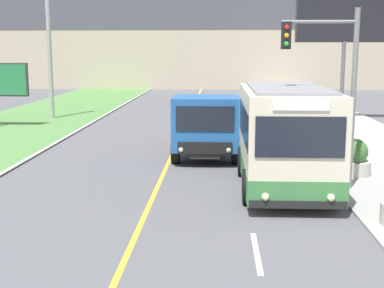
# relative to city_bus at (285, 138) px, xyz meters

# --- Properties ---
(apartment_block_background) EXTENTS (80.00, 8.04, 18.68)m
(apartment_block_background) POSITION_rel_city_bus_xyz_m (-3.96, 47.36, 7.73)
(apartment_block_background) COLOR #BCAD93
(apartment_block_background) RESTS_ON ground_plane
(city_bus) EXTENTS (2.71, 5.98, 3.20)m
(city_bus) POSITION_rel_city_bus_xyz_m (0.00, 0.00, 0.00)
(city_bus) COLOR beige
(city_bus) RESTS_ON ground_plane
(dump_truck) EXTENTS (2.58, 6.16, 2.54)m
(dump_truck) POSITION_rel_city_bus_xyz_m (-2.53, 4.81, -0.33)
(dump_truck) COLOR black
(dump_truck) RESTS_ON ground_plane
(utility_pole_far) EXTENTS (1.80, 0.28, 9.16)m
(utility_pole_far) POSITION_rel_city_bus_xyz_m (-12.62, 17.17, 3.02)
(utility_pole_far) COLOR #9E9E99
(utility_pole_far) RESTS_ON ground_plane
(traffic_light_mast) EXTENTS (2.28, 0.32, 5.50)m
(traffic_light_mast) POSITION_rel_city_bus_xyz_m (1.32, 0.01, 1.90)
(traffic_light_mast) COLOR slate
(traffic_light_mast) RESTS_ON ground_plane
(billboard_large) EXTENTS (5.91, 0.24, 7.41)m
(billboard_large) POSITION_rel_city_bus_xyz_m (5.51, 16.94, 4.19)
(billboard_large) COLOR #59595B
(billboard_large) RESTS_ON ground_plane
(planter_round_second) EXTENTS (1.15, 1.15, 1.25)m
(planter_round_second) POSITION_rel_city_bus_xyz_m (2.57, 1.82, -0.99)
(planter_round_second) COLOR #B7B2A8
(planter_round_second) RESTS_ON sidewalk_right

